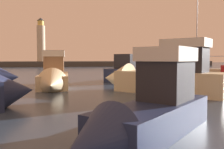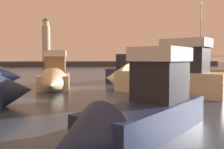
# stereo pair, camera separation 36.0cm
# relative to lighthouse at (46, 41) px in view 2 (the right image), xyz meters

# --- Properties ---
(ground_plane) EXTENTS (220.00, 220.00, 0.00)m
(ground_plane) POSITION_rel_lighthouse_xyz_m (8.37, -34.77, -7.08)
(ground_plane) COLOR #2D3D51
(breakwater) EXTENTS (87.26, 4.17, 1.48)m
(breakwater) POSITION_rel_lighthouse_xyz_m (8.37, 0.00, -6.34)
(breakwater) COLOR #423F3D
(breakwater) RESTS_ON ground_plane
(lighthouse) EXTENTS (2.20, 2.20, 11.83)m
(lighthouse) POSITION_rel_lighthouse_xyz_m (0.00, 0.00, 0.00)
(lighthouse) COLOR beige
(lighthouse) RESTS_ON breakwater
(motorboat_0) EXTENTS (7.02, 7.66, 3.60)m
(motorboat_0) POSITION_rel_lighthouse_xyz_m (9.37, -55.81, -6.06)
(motorboat_0) COLOR beige
(motorboat_0) RESTS_ON ground_plane
(motorboat_2) EXTENTS (2.42, 7.55, 3.19)m
(motorboat_2) POSITION_rel_lighthouse_xyz_m (3.04, -51.89, -6.22)
(motorboat_2) COLOR beige
(motorboat_2) RESTS_ON ground_plane
(motorboat_5) EXTENTS (8.50, 7.07, 3.17)m
(motorboat_5) POSITION_rel_lighthouse_xyz_m (12.08, -46.50, -6.28)
(motorboat_5) COLOR #1E284C
(motorboat_5) RESTS_ON ground_plane
(motorboat_6) EXTENTS (5.38, 4.88, 2.70)m
(motorboat_6) POSITION_rel_lighthouse_xyz_m (5.43, -64.10, -6.33)
(motorboat_6) COLOR #1E284C
(motorboat_6) RESTS_ON ground_plane
(sailboat_moored) EXTENTS (5.89, 4.30, 9.77)m
(sailboat_moored) POSITION_rel_lighthouse_xyz_m (21.54, -42.11, -6.56)
(sailboat_moored) COLOR beige
(sailboat_moored) RESTS_ON ground_plane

